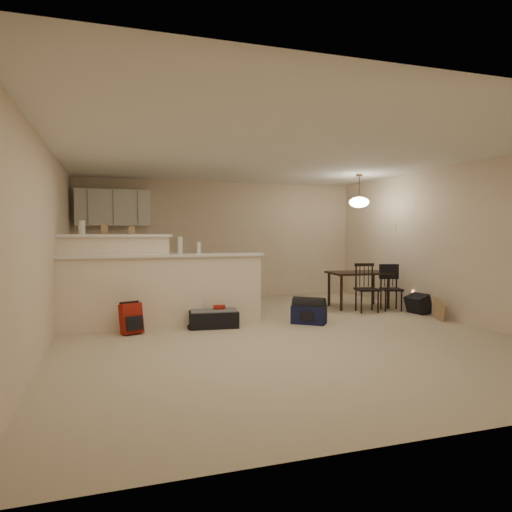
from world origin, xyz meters
name	(u,v)px	position (x,y,z in m)	size (l,w,h in m)	color
room	(278,244)	(0.00, 0.00, 1.25)	(7.00, 7.02, 2.50)	#C3B496
breakfast_bar	(146,286)	(-1.76, 0.98, 0.61)	(3.08, 0.58, 1.39)	#F9E5C9
upper_cabinets	(113,208)	(-2.20, 3.32, 1.90)	(1.40, 0.34, 0.70)	white
kitchen_counter	(125,282)	(-2.00, 3.19, 0.45)	(1.80, 0.60, 0.90)	white
thermostat	(394,228)	(2.98, 1.55, 1.50)	(0.02, 0.12, 0.12)	beige
jar	(82,227)	(-2.66, 1.12, 1.49)	(0.10, 0.10, 0.20)	silver
cereal_box	(104,229)	(-2.34, 1.12, 1.47)	(0.10, 0.07, 0.16)	#9E7951
small_box	(132,230)	(-1.94, 1.12, 1.45)	(0.08, 0.06, 0.12)	#9E7951
bottle_a	(180,245)	(-1.25, 0.90, 1.22)	(0.07, 0.07, 0.26)	silver
bottle_b	(199,248)	(-0.96, 0.90, 1.18)	(0.06, 0.06, 0.18)	silver
dining_table	(358,276)	(2.18, 1.51, 0.59)	(1.13, 0.80, 0.67)	black
pendant_lamp	(359,202)	(2.18, 1.51, 1.99)	(0.36, 0.36, 0.62)	brown
dining_chair_near	(367,288)	(2.08, 1.02, 0.43)	(0.38, 0.36, 0.86)	black
dining_chair_far	(391,288)	(2.59, 1.04, 0.41)	(0.36, 0.34, 0.81)	black
suitcase	(213,319)	(-0.80, 0.61, 0.12)	(0.72, 0.46, 0.24)	black
red_backpack	(131,319)	(-2.00, 0.50, 0.21)	(0.28, 0.18, 0.42)	maroon
navy_duffel	(309,314)	(0.67, 0.39, 0.14)	(0.52, 0.28, 0.28)	#121639
black_daypack	(418,304)	(2.85, 0.61, 0.16)	(0.37, 0.26, 0.32)	black
cardboard_sheet	(439,310)	(2.78, 0.01, 0.17)	(0.44, 0.02, 0.33)	#9E7951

